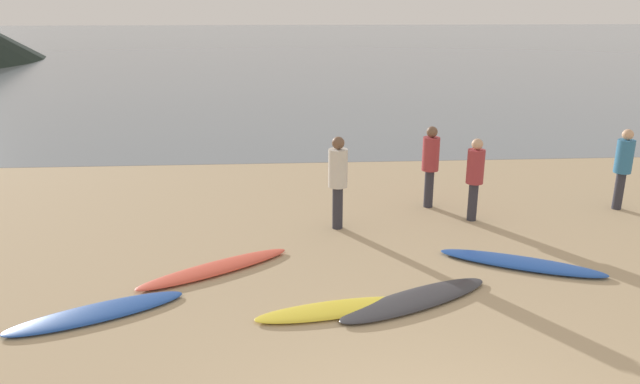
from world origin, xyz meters
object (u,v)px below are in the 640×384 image
at_px(person_0, 475,173).
at_px(person_2, 430,160).
at_px(surfboard_0, 97,313).
at_px(person_3, 623,163).
at_px(surfboard_2, 334,310).
at_px(surfboard_1, 215,268).
at_px(surfboard_3, 416,299).
at_px(person_1, 338,175).
at_px(surfboard_4, 521,263).

relative_size(person_0, person_2, 0.96).
xyz_separation_m(surfboard_0, person_0, (6.09, 3.26, 0.90)).
bearing_deg(person_3, surfboard_2, -111.41).
bearing_deg(surfboard_1, surfboard_3, -54.53).
xyz_separation_m(surfboard_0, surfboard_1, (1.43, 1.28, 0.01)).
bearing_deg(surfboard_0, person_1, 15.11).
height_order(surfboard_4, person_1, person_1).
distance_m(surfboard_3, person_0, 3.75).
bearing_deg(surfboard_3, person_2, 47.69).
height_order(surfboard_2, person_0, person_0).
xyz_separation_m(surfboard_1, person_0, (4.66, 1.98, 0.89)).
height_order(surfboard_2, surfboard_3, surfboard_3).
bearing_deg(surfboard_4, surfboard_3, -124.57).
bearing_deg(surfboard_2, person_2, 49.99).
height_order(surfboard_1, surfboard_2, surfboard_1).
distance_m(person_2, person_3, 3.78).
bearing_deg(person_3, surfboard_1, -126.38).
xyz_separation_m(surfboard_4, person_3, (2.98, 2.54, 0.92)).
relative_size(surfboard_0, surfboard_1, 0.91).
relative_size(surfboard_1, person_3, 1.55).
xyz_separation_m(surfboard_0, surfboard_2, (3.15, -0.12, -0.00)).
distance_m(surfboard_0, person_1, 4.71).
bearing_deg(surfboard_1, person_0, -8.92).
xyz_separation_m(surfboard_0, surfboard_4, (6.23, 1.17, 0.01)).
bearing_deg(person_3, person_2, -149.41).
distance_m(surfboard_0, surfboard_1, 1.92).
distance_m(surfboard_2, surfboard_3, 1.17).
relative_size(surfboard_2, person_2, 1.31).
height_order(person_0, person_1, person_1).
height_order(surfboard_2, person_3, person_3).
distance_m(surfboard_3, surfboard_4, 2.21).
xyz_separation_m(surfboard_3, person_0, (1.78, 3.17, 0.89)).
distance_m(surfboard_0, person_3, 9.97).
distance_m(surfboard_2, person_1, 3.29).
height_order(surfboard_1, surfboard_4, surfboard_4).
height_order(person_0, person_3, person_3).
relative_size(surfboard_1, surfboard_4, 1.00).
bearing_deg(person_1, person_0, 85.36).
xyz_separation_m(surfboard_0, surfboard_3, (4.31, 0.08, 0.00)).
distance_m(surfboard_1, surfboard_4, 4.80).
xyz_separation_m(surfboard_4, person_2, (-0.79, 2.92, 0.93)).
relative_size(surfboard_1, surfboard_3, 1.02).
xyz_separation_m(surfboard_2, surfboard_3, (1.15, 0.20, 0.00)).
height_order(surfboard_0, surfboard_1, surfboard_1).
distance_m(person_0, person_1, 2.61).
distance_m(person_0, person_2, 1.05).
relative_size(person_2, person_3, 1.02).
height_order(person_1, person_2, person_1).
relative_size(person_1, person_3, 1.05).
bearing_deg(person_1, surfboard_1, -60.25).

